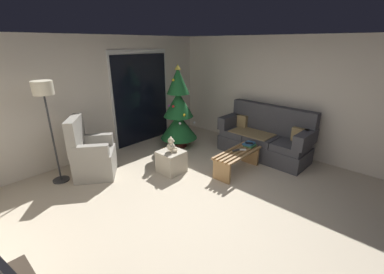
% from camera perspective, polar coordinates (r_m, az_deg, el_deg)
% --- Properties ---
extents(ground_plane, '(7.00, 7.00, 0.00)m').
position_cam_1_polar(ground_plane, '(4.02, 3.59, -15.38)').
color(ground_plane, beige).
extents(wall_back, '(5.72, 0.12, 2.50)m').
position_cam_1_polar(wall_back, '(5.79, -20.47, 8.26)').
color(wall_back, beige).
rests_on(wall_back, ground).
extents(wall_right, '(0.12, 6.00, 2.50)m').
position_cam_1_polar(wall_right, '(5.88, 22.03, 8.22)').
color(wall_right, beige).
rests_on(wall_right, ground).
extents(patio_door_frame, '(1.60, 0.02, 2.20)m').
position_cam_1_polar(patio_door_frame, '(6.31, -11.29, 8.67)').
color(patio_door_frame, silver).
rests_on(patio_door_frame, ground).
extents(patio_door_glass, '(1.50, 0.02, 2.10)m').
position_cam_1_polar(patio_door_glass, '(6.31, -11.16, 8.20)').
color(patio_door_glass, black).
rests_on(patio_door_glass, ground).
extents(couch, '(0.83, 1.96, 1.08)m').
position_cam_1_polar(couch, '(5.74, 16.00, -0.20)').
color(couch, '#3D3D42').
rests_on(couch, ground).
extents(coffee_table, '(1.10, 0.40, 0.41)m').
position_cam_1_polar(coffee_table, '(4.93, 10.10, -4.76)').
color(coffee_table, '#9E7547').
rests_on(coffee_table, ground).
extents(remote_white, '(0.13, 0.15, 0.02)m').
position_cam_1_polar(remote_white, '(4.95, 11.15, -2.81)').
color(remote_white, silver).
rests_on(remote_white, coffee_table).
extents(remote_graphite, '(0.16, 0.10, 0.02)m').
position_cam_1_polar(remote_graphite, '(4.91, 9.84, -2.95)').
color(remote_graphite, '#333338').
rests_on(remote_graphite, coffee_table).
extents(book_stack, '(0.25, 0.22, 0.06)m').
position_cam_1_polar(book_stack, '(5.17, 12.73, -1.64)').
color(book_stack, '#337042').
rests_on(book_stack, coffee_table).
extents(cell_phone, '(0.14, 0.16, 0.01)m').
position_cam_1_polar(cell_phone, '(5.14, 12.68, -1.34)').
color(cell_phone, black).
rests_on(cell_phone, book_stack).
extents(christmas_tree, '(0.86, 0.86, 1.91)m').
position_cam_1_polar(christmas_tree, '(5.88, -3.05, 5.65)').
color(christmas_tree, '#4C1E19').
rests_on(christmas_tree, ground).
extents(armchair, '(0.96, 0.96, 1.13)m').
position_cam_1_polar(armchair, '(5.02, -21.61, -3.88)').
color(armchair, gray).
rests_on(armchair, ground).
extents(floor_lamp, '(0.32, 0.32, 1.78)m').
position_cam_1_polar(floor_lamp, '(4.76, -30.16, 7.51)').
color(floor_lamp, '#2D2D30').
rests_on(floor_lamp, ground).
extents(ottoman, '(0.44, 0.44, 0.43)m').
position_cam_1_polar(ottoman, '(4.89, -4.64, -5.52)').
color(ottoman, '#B2A893').
rests_on(ottoman, ground).
extents(teddy_bear_cream, '(0.21, 0.21, 0.29)m').
position_cam_1_polar(teddy_bear_cream, '(4.75, -4.63, -1.91)').
color(teddy_bear_cream, beige).
rests_on(teddy_bear_cream, ottoman).
extents(teddy_bear_honey_by_tree, '(0.20, 0.20, 0.29)m').
position_cam_1_polar(teddy_bear_honey_by_tree, '(5.41, -6.26, -3.96)').
color(teddy_bear_honey_by_tree, tan).
rests_on(teddy_bear_honey_by_tree, ground).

